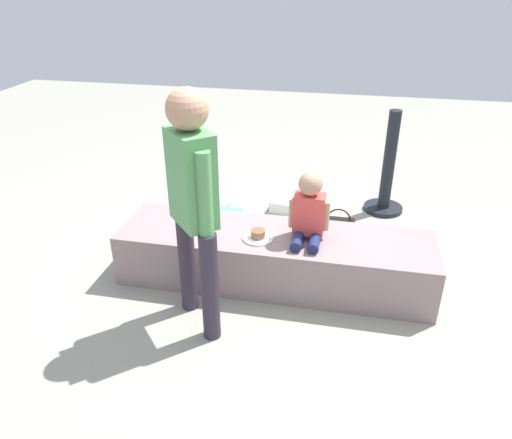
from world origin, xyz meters
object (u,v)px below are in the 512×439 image
object	(u,v)px
cake_box_white	(289,205)
handbag_black_leather	(338,230)
water_bottle_near_gift	(385,241)
water_bottle_far_side	(171,223)
child_seated	(309,211)
gift_bag	(226,225)
adult_standing	(193,194)
cake_plate	(258,236)
party_cup_red	(286,227)

from	to	relation	value
cake_box_white	handbag_black_leather	distance (m)	0.73
water_bottle_near_gift	water_bottle_far_side	xyz separation A→B (m)	(-1.80, -0.07, 0.01)
child_seated	gift_bag	xyz separation A→B (m)	(-0.72, 0.49, -0.44)
child_seated	adult_standing	world-z (taller)	adult_standing
cake_plate	cake_box_white	distance (m)	1.31
cake_plate	gift_bag	size ratio (longest dim) A/B	0.64
gift_bag	cake_box_white	distance (m)	0.82
gift_bag	handbag_black_leather	world-z (taller)	gift_bag
gift_bag	adult_standing	bearing A→B (deg)	-84.61
water_bottle_near_gift	child_seated	bearing A→B (deg)	-134.03
water_bottle_near_gift	adult_standing	bearing A→B (deg)	-136.30
water_bottle_near_gift	water_bottle_far_side	world-z (taller)	water_bottle_far_side
child_seated	water_bottle_far_side	size ratio (longest dim) A/B	2.25
gift_bag	child_seated	bearing A→B (deg)	-34.38
handbag_black_leather	water_bottle_far_side	bearing A→B (deg)	-175.11
party_cup_red	cake_box_white	xyz separation A→B (m)	(-0.04, 0.43, 0.01)
gift_bag	cake_box_white	world-z (taller)	gift_bag
adult_standing	cake_plate	xyz separation A→B (m)	(0.29, 0.47, -0.51)
water_bottle_near_gift	cake_box_white	bearing A→B (deg)	146.01
cake_plate	cake_box_white	xyz separation A→B (m)	(0.04, 1.26, -0.35)
water_bottle_near_gift	handbag_black_leather	bearing A→B (deg)	172.01
water_bottle_far_side	cake_box_white	distance (m)	1.14
adult_standing	water_bottle_near_gift	xyz separation A→B (m)	(1.20, 1.15, -0.82)
adult_standing	cake_box_white	bearing A→B (deg)	79.30
water_bottle_near_gift	cake_box_white	size ratio (longest dim) A/B	0.64
adult_standing	cake_box_white	size ratio (longest dim) A/B	4.93
adult_standing	party_cup_red	bearing A→B (deg)	74.37
gift_bag	water_bottle_near_gift	bearing A→B (deg)	4.58
child_seated	handbag_black_leather	bearing A→B (deg)	73.48
child_seated	handbag_black_leather	world-z (taller)	child_seated
gift_bag	handbag_black_leather	bearing A→B (deg)	9.81
cake_plate	gift_bag	xyz separation A→B (m)	(-0.39, 0.57, -0.25)
cake_plate	handbag_black_leather	size ratio (longest dim) A/B	0.71
handbag_black_leather	adult_standing	bearing A→B (deg)	-124.19
child_seated	party_cup_red	xyz separation A→B (m)	(-0.26, 0.75, -0.55)
adult_standing	gift_bag	world-z (taller)	adult_standing
water_bottle_far_side	party_cup_red	bearing A→B (deg)	12.88
child_seated	adult_standing	distance (m)	0.89
adult_standing	cake_plate	world-z (taller)	adult_standing
adult_standing	water_bottle_near_gift	world-z (taller)	adult_standing
child_seated	cake_box_white	distance (m)	1.34
child_seated	gift_bag	distance (m)	0.98
adult_standing	handbag_black_leather	bearing A→B (deg)	55.81
adult_standing	party_cup_red	world-z (taller)	adult_standing
water_bottle_near_gift	party_cup_red	world-z (taller)	water_bottle_near_gift
water_bottle_near_gift	handbag_black_leather	world-z (taller)	handbag_black_leather
water_bottle_far_side	cake_box_white	world-z (taller)	water_bottle_far_side
party_cup_red	cake_box_white	size ratio (longest dim) A/B	0.30
water_bottle_far_side	handbag_black_leather	world-z (taller)	handbag_black_leather
adult_standing	child_seated	bearing A→B (deg)	41.43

